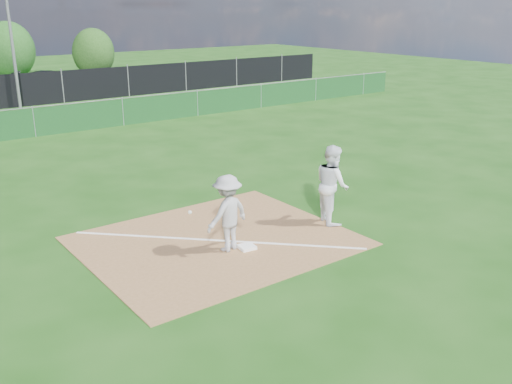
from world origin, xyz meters
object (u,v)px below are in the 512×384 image
play_at_first (228,213)px  tree_mid (9,51)px  tree_right (93,53)px  light_pole (11,31)px  first_base (247,247)px  runner (332,184)px  car_right (53,82)px

play_at_first → tree_mid: size_ratio=0.42×
play_at_first → tree_right: bearing=73.0°
light_pole → play_at_first: (-1.57, -22.28, -3.10)m
first_base → play_at_first: play_at_first is taller
play_at_first → tree_right: 33.91m
first_base → runner: (2.77, 0.12, 0.95)m
tree_right → car_right: bearing=-132.1°
runner → first_base: bearing=114.4°
car_right → tree_right: tree_right is taller
light_pole → tree_right: size_ratio=2.18×
first_base → runner: runner is taller
car_right → tree_mid: tree_mid is taller
play_at_first → car_right: (4.92, 26.93, -0.22)m
play_at_first → tree_mid: 34.49m
tree_right → tree_mid: bearing=162.3°
first_base → runner: 2.93m
tree_mid → first_base: bearing=-96.6°
play_at_first → runner: runner is taller
light_pole → runner: size_ratio=3.96×
car_right → tree_right: (4.97, 5.49, 1.21)m
play_at_first → car_right: play_at_first is taller
tree_mid → runner: bearing=-92.0°
first_base → tree_mid: size_ratio=0.08×
runner → car_right: bearing=18.1°
play_at_first → first_base: bearing=-31.0°
car_right → tree_mid: size_ratio=1.09×
play_at_first → tree_right: tree_right is taller
first_base → car_right: 27.54m
car_right → tree_mid: (-0.58, 7.26, 1.50)m
first_base → play_at_first: 0.95m
car_right → tree_right: bearing=-17.9°
light_pole → tree_mid: (2.77, 11.91, -1.82)m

